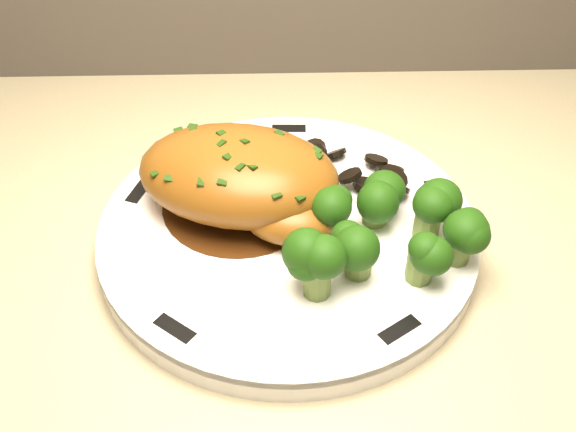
{
  "coord_description": "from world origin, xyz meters",
  "views": [
    {
      "loc": [
        0.04,
        1.28,
        1.31
      ],
      "look_at": [
        0.05,
        1.71,
        0.93
      ],
      "focal_mm": 45.0,
      "sensor_mm": 36.0,
      "label": 1
    }
  ],
  "objects": [
    {
      "name": "rim_accent_1",
      "position": [
        -0.08,
        1.75,
        0.92
      ],
      "size": [
        0.02,
        0.03,
        0.0
      ],
      "primitive_type": "cube",
      "rotation": [
        0.0,
        0.0,
        4.37
      ],
      "color": "black",
      "rests_on": "plate"
    },
    {
      "name": "mushroom_pile",
      "position": [
        0.08,
        1.76,
        0.93
      ],
      "size": [
        0.11,
        0.08,
        0.03
      ],
      "color": "black",
      "rests_on": "plate"
    },
    {
      "name": "broccoli_florets",
      "position": [
        0.12,
        1.67,
        0.95
      ],
      "size": [
        0.14,
        0.11,
        0.05
      ],
      "rotation": [
        0.0,
        0.0,
        -0.41
      ],
      "color": "olive",
      "rests_on": "plate"
    },
    {
      "name": "rim_accent_2",
      "position": [
        -0.03,
        1.61,
        0.92
      ],
      "size": [
        0.03,
        0.03,
        0.0
      ],
      "primitive_type": "cube",
      "rotation": [
        0.0,
        0.0,
        5.62
      ],
      "color": "black",
      "rests_on": "plate"
    },
    {
      "name": "plate",
      "position": [
        0.05,
        1.71,
        0.91
      ],
      "size": [
        0.33,
        0.33,
        0.02
      ],
      "primitive_type": "cylinder",
      "rotation": [
        0.0,
        0.0,
        0.07
      ],
      "color": "white",
      "rests_on": "counter"
    },
    {
      "name": "rim_accent_0",
      "position": [
        0.05,
        1.84,
        0.92
      ],
      "size": [
        0.03,
        0.01,
        0.0
      ],
      "primitive_type": "cube",
      "rotation": [
        0.0,
        0.0,
        3.11
      ],
      "color": "black",
      "rests_on": "plate"
    },
    {
      "name": "chicken_breast",
      "position": [
        0.01,
        1.73,
        0.95
      ],
      "size": [
        0.18,
        0.14,
        0.06
      ],
      "rotation": [
        0.0,
        0.0,
        -0.22
      ],
      "color": "#915619",
      "rests_on": "plate"
    },
    {
      "name": "rim_accent_3",
      "position": [
        0.12,
        1.6,
        0.92
      ],
      "size": [
        0.03,
        0.03,
        0.0
      ],
      "primitive_type": "cube",
      "rotation": [
        0.0,
        0.0,
        6.88
      ],
      "color": "black",
      "rests_on": "plate"
    },
    {
      "name": "gravy_pool",
      "position": [
        0.01,
        1.74,
        0.92
      ],
      "size": [
        0.13,
        0.13,
        0.0
      ],
      "primitive_type": "cylinder",
      "color": "#3E200B",
      "rests_on": "plate"
    },
    {
      "name": "rim_accent_4",
      "position": [
        0.18,
        1.75,
        0.92
      ],
      "size": [
        0.02,
        0.03,
        0.0
      ],
      "primitive_type": "cube",
      "rotation": [
        0.0,
        0.0,
        8.14
      ],
      "color": "black",
      "rests_on": "plate"
    }
  ]
}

